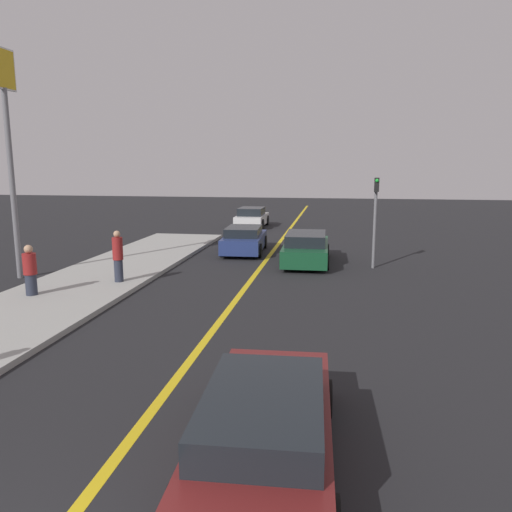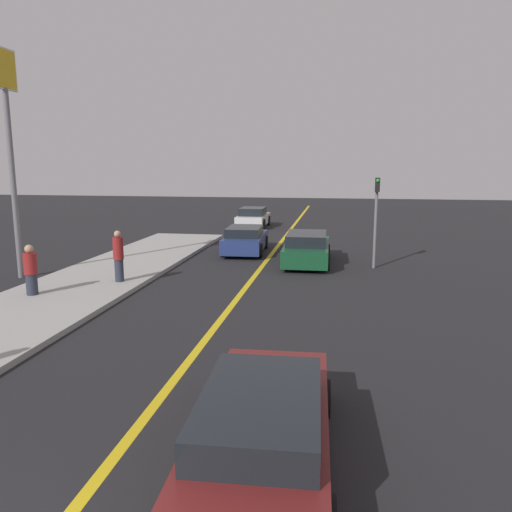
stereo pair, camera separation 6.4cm
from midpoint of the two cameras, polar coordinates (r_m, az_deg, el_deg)
road_center_line at (r=21.73m, az=1.25°, el=-0.58°), size 0.20×60.00×0.01m
sidewalk_left at (r=18.13m, az=-18.90°, el=-3.14°), size 3.93×24.70×0.15m
car_near_right_lane at (r=7.23m, az=1.03°, el=-19.08°), size 2.06×4.86×1.20m
car_ahead_center at (r=21.31m, az=5.91°, el=0.88°), size 2.03×4.70×1.32m
car_far_distant at (r=23.76m, az=-1.17°, el=1.87°), size 2.05×4.23×1.26m
car_parked_left_lot at (r=33.61m, az=-0.28°, el=4.42°), size 1.94×3.85×1.31m
pedestrian_mid_group at (r=16.91m, az=-24.26°, el=-1.49°), size 0.40×0.40×1.58m
pedestrian_far_standing at (r=17.79m, az=-15.35°, el=-0.01°), size 0.35×0.35×1.78m
traffic_light at (r=20.46m, az=13.65°, el=4.83°), size 0.18×0.40×3.64m
roadside_sign at (r=20.18m, az=-26.42°, el=13.62°), size 0.20×1.33×8.13m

